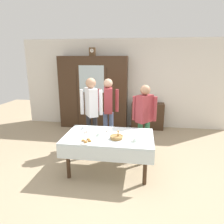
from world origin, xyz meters
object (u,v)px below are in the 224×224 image
object	(u,v)px
spoon_mid_left	(82,137)
spoon_near_right	(109,143)
tea_cup_far_left	(87,131)
tea_cup_far_right	(84,128)
person_behind_table_right	(91,107)
pastry_plate	(87,141)
book_stack	(148,102)
tea_cup_front_edge	(109,130)
tea_cup_mid_left	(99,134)
tea_cup_near_left	(135,140)
mantel_clock	(92,52)
bookshelf_low	(147,116)
bread_basket	(117,137)
wall_cabinet	(94,93)
person_near_right_end	(108,105)
person_behind_table_left	(144,114)
spoon_center	(132,132)
dining_table	(109,141)

from	to	relation	value
spoon_mid_left	spoon_near_right	bearing A→B (deg)	-19.14
tea_cup_far_left	tea_cup_far_right	world-z (taller)	same
tea_cup_far_left	person_behind_table_right	world-z (taller)	person_behind_table_right
pastry_plate	person_behind_table_right	xyz separation A→B (m)	(-0.21, 1.22, 0.31)
book_stack	person_behind_table_right	bearing A→B (deg)	-127.02
book_stack	person_behind_table_right	world-z (taller)	person_behind_table_right
tea_cup_front_edge	tea_cup_mid_left	bearing A→B (deg)	-119.60
pastry_plate	tea_cup_near_left	bearing A→B (deg)	9.96
book_stack	tea_cup_near_left	bearing A→B (deg)	-95.58
mantel_clock	tea_cup_front_edge	world-z (taller)	mantel_clock
pastry_plate	bookshelf_low	bearing A→B (deg)	69.57
tea_cup_far_left	spoon_near_right	xyz separation A→B (m)	(0.50, -0.43, -0.02)
bread_basket	pastry_plate	xyz separation A→B (m)	(-0.49, -0.22, -0.02)
book_stack	pastry_plate	bearing A→B (deg)	-110.43
wall_cabinet	person_behind_table_right	size ratio (longest dim) A/B	1.28
tea_cup_far_left	tea_cup_front_edge	world-z (taller)	same
bookshelf_low	person_behind_table_right	distance (m)	2.29
bread_basket	person_near_right_end	xyz separation A→B (m)	(-0.40, 1.46, 0.25)
bookshelf_low	pastry_plate	size ratio (longest dim) A/B	3.47
mantel_clock	person_behind_table_right	xyz separation A→B (m)	(0.37, -1.70, -1.26)
spoon_near_right	person_near_right_end	distance (m)	1.71
wall_cabinet	person_behind_table_left	distance (m)	2.37
book_stack	tea_cup_mid_left	size ratio (longest dim) A/B	1.79
wall_cabinet	spoon_center	bearing A→B (deg)	-59.94
tea_cup_front_edge	spoon_near_right	distance (m)	0.56
bread_basket	spoon_center	world-z (taller)	bread_basket
person_behind_table_right	tea_cup_mid_left	bearing A→B (deg)	-67.96
tea_cup_near_left	tea_cup_far_left	bearing A→B (deg)	162.15
pastry_plate	spoon_mid_left	distance (m)	0.26
tea_cup_front_edge	person_behind_table_right	distance (m)	0.87
tea_cup_far_left	bread_basket	size ratio (longest dim) A/B	0.54
tea_cup_front_edge	spoon_center	distance (m)	0.47
tea_cup_far_right	spoon_center	distance (m)	1.00
mantel_clock	person_behind_table_left	world-z (taller)	mantel_clock
tea_cup_far_left	person_near_right_end	world-z (taller)	person_near_right_end
tea_cup_far_right	bread_basket	world-z (taller)	bread_basket
tea_cup_far_right	tea_cup_mid_left	bearing A→B (deg)	-39.38
pastry_plate	spoon_near_right	size ratio (longest dim) A/B	2.35
tea_cup_far_left	tea_cup_far_right	distance (m)	0.23
tea_cup_mid_left	pastry_plate	world-z (taller)	tea_cup_mid_left
spoon_center	pastry_plate	bearing A→B (deg)	-140.46
bookshelf_low	person_near_right_end	distance (m)	1.75
tea_cup_far_left	bread_basket	xyz separation A→B (m)	(0.61, -0.23, 0.01)
dining_table	person_behind_table_left	distance (m)	1.08
mantel_clock	spoon_center	size ratio (longest dim) A/B	2.02
book_stack	spoon_mid_left	world-z (taller)	book_stack
dining_table	tea_cup_mid_left	xyz separation A→B (m)	(-0.18, -0.01, 0.12)
person_behind_table_right	bread_basket	bearing A→B (deg)	-54.68
dining_table	book_stack	bearing A→B (deg)	73.61
tea_cup_far_left	spoon_near_right	distance (m)	0.66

